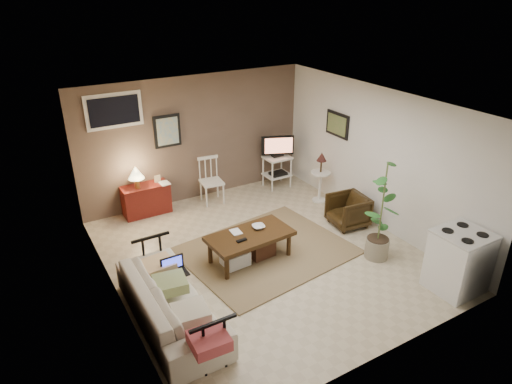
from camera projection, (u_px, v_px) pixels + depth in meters
floor at (263, 255)px, 7.21m from camera, size 5.00×5.00×0.00m
art_back at (167, 131)px, 8.27m from camera, size 0.50×0.03×0.60m
art_right at (337, 124)px, 8.40m from camera, size 0.03×0.60×0.45m
window at (114, 111)px, 7.65m from camera, size 0.96×0.03×0.60m
rug at (266, 251)px, 7.30m from camera, size 2.72×2.28×0.02m
coffee_table at (249, 245)px, 6.97m from camera, size 1.33×0.75×0.49m
sofa at (170, 295)px, 5.65m from camera, size 0.61×2.07×0.81m
sofa_pillows at (180, 299)px, 5.45m from camera, size 0.40×1.97×0.14m
sofa_end_rails at (179, 296)px, 5.73m from camera, size 0.56×2.07×0.70m
laptop at (174, 268)px, 5.97m from camera, size 0.32×0.23×0.22m
red_console at (145, 197)px, 8.34m from camera, size 0.85×0.38×0.98m
spindle_chair at (211, 182)px, 8.75m from camera, size 0.45×0.45×0.89m
tv_stand at (277, 160)px, 9.34m from camera, size 0.63×0.42×1.10m
side_table at (321, 171)px, 8.70m from camera, size 0.38×0.38×1.01m
armchair at (348, 209)px, 7.96m from camera, size 0.63×0.66×0.62m
potted_plant at (382, 208)px, 6.80m from camera, size 0.40×0.40×1.61m
stove at (459, 261)px, 6.26m from camera, size 0.69×0.64×0.90m
bowl at (259, 223)px, 7.01m from camera, size 0.20×0.08×0.19m
book_table at (231, 228)px, 6.86m from camera, size 0.15×0.02×0.20m
book_console at (160, 179)px, 8.23m from camera, size 0.17×0.02×0.23m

